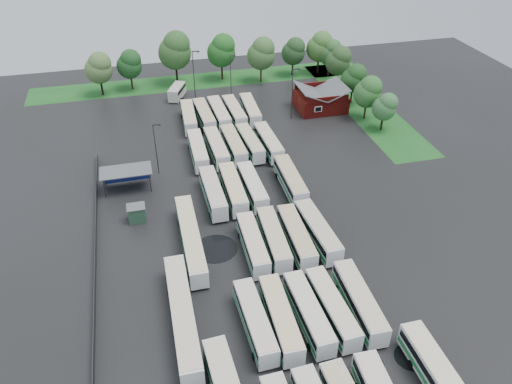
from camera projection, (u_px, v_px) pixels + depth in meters
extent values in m
plane|color=black|center=(263.00, 257.00, 68.23)|extent=(160.00, 160.00, 0.00)
cube|color=maroon|center=(320.00, 102.00, 106.33)|extent=(10.00, 8.00, 3.40)
cube|color=#4C4F51|center=(310.00, 91.00, 104.35)|extent=(5.07, 8.60, 2.19)
cube|color=#4C4F51|center=(332.00, 89.00, 105.37)|extent=(5.07, 8.60, 2.19)
cube|color=maroon|center=(328.00, 100.00, 101.89)|extent=(9.00, 0.20, 1.20)
cube|color=silver|center=(318.00, 109.00, 102.52)|extent=(1.60, 0.12, 1.20)
cylinder|color=#2D2D30|center=(104.00, 189.00, 79.03)|extent=(0.16, 0.16, 3.40)
cylinder|color=#2D2D30|center=(150.00, 182.00, 80.49)|extent=(0.16, 0.16, 3.40)
cylinder|color=#2D2D30|center=(104.00, 178.00, 81.59)|extent=(0.16, 0.16, 3.40)
cylinder|color=#2D2D30|center=(149.00, 172.00, 83.05)|extent=(0.16, 0.16, 3.40)
cube|color=#4C4F51|center=(126.00, 171.00, 80.02)|extent=(8.20, 4.20, 0.15)
cube|color=navy|center=(127.00, 175.00, 82.62)|extent=(7.60, 0.08, 2.60)
cube|color=#24442F|center=(137.00, 214.00, 74.31)|extent=(2.50, 2.00, 2.50)
cube|color=#4C4F51|center=(136.00, 207.00, 73.57)|extent=(2.70, 2.20, 0.12)
cube|color=#18541A|center=(202.00, 81.00, 120.41)|extent=(80.00, 10.00, 0.01)
cube|color=#18541A|center=(363.00, 104.00, 109.32)|extent=(10.00, 50.00, 0.01)
cube|color=#2D2D30|center=(96.00, 243.00, 69.78)|extent=(0.10, 50.00, 1.20)
cube|color=silver|center=(255.00, 321.00, 56.73)|extent=(2.68, 11.40, 2.60)
cube|color=black|center=(255.00, 318.00, 56.44)|extent=(2.73, 10.95, 0.83)
cube|color=#128646|center=(255.00, 325.00, 57.05)|extent=(2.72, 11.18, 0.57)
cube|color=beige|center=(255.00, 313.00, 55.97)|extent=(2.58, 11.06, 0.11)
cylinder|color=black|center=(263.00, 354.00, 54.57)|extent=(2.41, 0.91, 0.91)
cylinder|color=black|center=(248.00, 306.00, 60.36)|extent=(2.41, 0.91, 0.91)
cube|color=silver|center=(280.00, 318.00, 57.05)|extent=(2.71, 11.71, 2.67)
cube|color=black|center=(281.00, 315.00, 56.75)|extent=(2.75, 11.24, 0.85)
cube|color=#0F8738|center=(280.00, 322.00, 57.38)|extent=(2.75, 11.48, 0.59)
cube|color=beige|center=(281.00, 310.00, 56.27)|extent=(2.60, 11.36, 0.12)
cylinder|color=black|center=(290.00, 352.00, 54.83)|extent=(2.48, 0.93, 0.93)
cylinder|color=black|center=(271.00, 303.00, 60.79)|extent=(2.48, 0.93, 0.93)
cube|color=silver|center=(308.00, 313.00, 57.76)|extent=(2.71, 11.51, 2.62)
cube|color=black|center=(309.00, 310.00, 57.46)|extent=(2.75, 11.05, 0.84)
cube|color=#22864E|center=(308.00, 316.00, 58.09)|extent=(2.75, 11.28, 0.58)
cube|color=beige|center=(309.00, 305.00, 56.99)|extent=(2.61, 11.16, 0.11)
cylinder|color=black|center=(318.00, 345.00, 55.58)|extent=(2.43, 0.92, 0.92)
cylinder|color=black|center=(298.00, 298.00, 61.43)|extent=(2.43, 0.92, 0.92)
cube|color=silver|center=(332.00, 308.00, 58.41)|extent=(2.89, 11.51, 2.62)
cube|color=black|center=(332.00, 305.00, 58.11)|extent=(2.93, 11.06, 0.84)
cube|color=#0A7C3A|center=(332.00, 311.00, 58.73)|extent=(2.93, 11.29, 0.58)
cube|color=beige|center=(333.00, 300.00, 57.64)|extent=(2.78, 11.16, 0.11)
cylinder|color=black|center=(343.00, 339.00, 56.23)|extent=(2.43, 0.91, 0.91)
cylinder|color=black|center=(320.00, 293.00, 62.07)|extent=(2.43, 0.91, 0.91)
cube|color=silver|center=(359.00, 301.00, 59.12)|extent=(2.77, 11.86, 2.70)
cube|color=black|center=(360.00, 298.00, 58.82)|extent=(2.81, 11.39, 0.87)
cube|color=#1C8843|center=(359.00, 305.00, 59.46)|extent=(2.81, 11.63, 0.59)
cube|color=beige|center=(361.00, 293.00, 58.33)|extent=(2.66, 11.50, 0.12)
cylinder|color=black|center=(372.00, 334.00, 56.87)|extent=(2.51, 0.94, 0.94)
cylinder|color=black|center=(346.00, 287.00, 62.91)|extent=(2.51, 0.94, 0.94)
cube|color=silver|center=(253.00, 244.00, 67.85)|extent=(2.60, 11.39, 2.60)
cube|color=black|center=(253.00, 241.00, 67.56)|extent=(2.65, 10.93, 0.83)
cube|color=#198147|center=(253.00, 247.00, 68.18)|extent=(2.65, 11.16, 0.57)
cube|color=beige|center=(253.00, 236.00, 67.09)|extent=(2.50, 11.04, 0.11)
cylinder|color=black|center=(259.00, 269.00, 65.69)|extent=(2.41, 0.91, 0.91)
cylinder|color=black|center=(247.00, 235.00, 71.49)|extent=(2.41, 0.91, 0.91)
cube|color=silver|center=(274.00, 239.00, 68.71)|extent=(2.95, 11.75, 2.67)
cube|color=black|center=(274.00, 236.00, 68.41)|extent=(2.99, 11.28, 0.85)
cube|color=#148146|center=(274.00, 242.00, 69.04)|extent=(2.99, 11.52, 0.59)
cube|color=#CFBB8D|center=(274.00, 231.00, 67.93)|extent=(2.84, 11.39, 0.12)
cylinder|color=black|center=(281.00, 264.00, 66.49)|extent=(2.48, 0.93, 0.93)
cylinder|color=black|center=(266.00, 230.00, 72.44)|extent=(2.48, 0.93, 0.93)
cube|color=silver|center=(296.00, 237.00, 69.07)|extent=(2.71, 11.83, 2.70)
cube|color=black|center=(297.00, 233.00, 68.76)|extent=(2.76, 11.36, 0.86)
cube|color=#227642|center=(296.00, 240.00, 69.41)|extent=(2.75, 11.59, 0.59)
cube|color=tan|center=(297.00, 229.00, 68.28)|extent=(2.60, 11.47, 0.12)
cylinder|color=black|center=(305.00, 262.00, 66.82)|extent=(2.50, 0.94, 0.94)
cylinder|color=black|center=(288.00, 228.00, 72.85)|extent=(2.50, 0.94, 0.94)
cube|color=silver|center=(317.00, 231.00, 69.99)|extent=(3.11, 12.08, 2.74)
cube|color=black|center=(318.00, 228.00, 69.68)|extent=(3.14, 11.60, 0.88)
cube|color=#1A7B3D|center=(317.00, 235.00, 70.33)|extent=(3.14, 11.84, 0.60)
cube|color=beige|center=(318.00, 223.00, 69.18)|extent=(2.99, 11.72, 0.12)
cylinder|color=black|center=(326.00, 256.00, 67.71)|extent=(2.54, 0.96, 0.96)
cylinder|color=black|center=(308.00, 223.00, 73.83)|extent=(2.54, 0.96, 0.96)
cube|color=silver|center=(213.00, 193.00, 77.89)|extent=(2.59, 11.93, 2.73)
cube|color=black|center=(213.00, 190.00, 77.58)|extent=(2.65, 11.45, 0.87)
cube|color=#0F8845|center=(213.00, 196.00, 78.23)|extent=(2.64, 11.69, 0.60)
cube|color=beige|center=(212.00, 185.00, 77.09)|extent=(2.49, 11.57, 0.12)
cylinder|color=black|center=(218.00, 214.00, 75.62)|extent=(2.53, 0.95, 0.95)
cylinder|color=black|center=(209.00, 187.00, 81.71)|extent=(2.53, 0.95, 0.95)
cube|color=silver|center=(233.00, 189.00, 78.70)|extent=(2.62, 12.03, 2.75)
cube|color=black|center=(233.00, 186.00, 78.39)|extent=(2.68, 11.55, 0.88)
cube|color=#237B45|center=(233.00, 192.00, 79.05)|extent=(2.67, 11.79, 0.61)
cube|color=beige|center=(233.00, 181.00, 77.90)|extent=(2.52, 11.67, 0.12)
cylinder|color=black|center=(239.00, 210.00, 76.41)|extent=(2.55, 0.96, 0.96)
cylinder|color=black|center=(228.00, 183.00, 82.55)|extent=(2.55, 0.96, 0.96)
cube|color=silver|center=(252.00, 187.00, 79.40)|extent=(2.57, 11.52, 2.63)
cube|color=black|center=(252.00, 184.00, 79.10)|extent=(2.62, 11.06, 0.84)
cube|color=#128642|center=(252.00, 190.00, 79.73)|extent=(2.61, 11.29, 0.58)
cube|color=beige|center=(252.00, 179.00, 78.63)|extent=(2.47, 11.17, 0.11)
cylinder|color=black|center=(258.00, 206.00, 77.21)|extent=(2.44, 0.92, 0.92)
cylinder|color=black|center=(247.00, 181.00, 83.08)|extent=(2.44, 0.92, 0.92)
cube|color=silver|center=(290.00, 180.00, 80.77)|extent=(2.73, 12.07, 2.76)
cube|color=black|center=(291.00, 177.00, 80.46)|extent=(2.78, 11.59, 0.88)
cube|color=#1F7641|center=(290.00, 183.00, 81.11)|extent=(2.78, 11.83, 0.61)
cube|color=tan|center=(291.00, 173.00, 79.96)|extent=(2.63, 11.71, 0.12)
cylinder|color=black|center=(297.00, 201.00, 78.48)|extent=(2.56, 0.96, 0.96)
cylinder|color=black|center=(283.00, 175.00, 84.62)|extent=(2.56, 0.96, 0.96)
cube|color=silver|center=(198.00, 150.00, 88.88)|extent=(2.65, 11.76, 2.69)
cube|color=black|center=(198.00, 148.00, 88.57)|extent=(2.70, 11.29, 0.86)
cube|color=#20854A|center=(198.00, 153.00, 89.21)|extent=(2.70, 11.53, 0.59)
cube|color=beige|center=(197.00, 144.00, 88.09)|extent=(2.55, 11.41, 0.12)
cylinder|color=black|center=(202.00, 168.00, 86.64)|extent=(2.49, 0.94, 0.94)
cylinder|color=black|center=(195.00, 147.00, 92.63)|extent=(2.49, 0.94, 0.94)
cube|color=silver|center=(217.00, 148.00, 89.61)|extent=(2.74, 11.91, 2.72)
cube|color=black|center=(216.00, 145.00, 89.30)|extent=(2.79, 11.44, 0.87)
cube|color=#1D7A44|center=(217.00, 151.00, 89.95)|extent=(2.79, 11.68, 0.60)
cube|color=beige|center=(216.00, 141.00, 88.81)|extent=(2.63, 11.56, 0.12)
cylinder|color=black|center=(221.00, 165.00, 87.34)|extent=(2.52, 0.95, 0.95)
cylinder|color=black|center=(213.00, 145.00, 93.41)|extent=(2.52, 0.95, 0.95)
cube|color=silver|center=(234.00, 145.00, 90.52)|extent=(2.76, 11.81, 2.69)
cube|color=black|center=(234.00, 142.00, 90.22)|extent=(2.81, 11.34, 0.86)
cube|color=#088235|center=(234.00, 148.00, 90.86)|extent=(2.81, 11.58, 0.59)
cube|color=tan|center=(233.00, 138.00, 89.73)|extent=(2.66, 11.46, 0.12)
cylinder|color=black|center=(238.00, 162.00, 88.28)|extent=(2.50, 0.94, 0.94)
cylinder|color=black|center=(230.00, 142.00, 94.29)|extent=(2.50, 0.94, 0.94)
cube|color=silver|center=(250.00, 143.00, 91.24)|extent=(2.95, 11.45, 2.60)
cube|color=black|center=(250.00, 141.00, 90.94)|extent=(2.98, 11.00, 0.83)
cube|color=#0E7D41|center=(250.00, 146.00, 91.56)|extent=(2.98, 11.22, 0.57)
cube|color=#CBBA8F|center=(250.00, 137.00, 90.47)|extent=(2.83, 11.10, 0.11)
cylinder|color=black|center=(255.00, 159.00, 89.07)|extent=(2.41, 0.91, 0.91)
cylinder|color=black|center=(246.00, 140.00, 94.87)|extent=(2.41, 0.91, 0.91)
cube|color=silver|center=(268.00, 142.00, 91.34)|extent=(2.76, 11.81, 2.69)
cube|color=black|center=(268.00, 140.00, 91.04)|extent=(2.80, 11.34, 0.86)
cube|color=#0B7A3C|center=(268.00, 145.00, 91.68)|extent=(2.80, 11.58, 0.59)
cube|color=beige|center=(268.00, 136.00, 90.55)|extent=(2.65, 11.46, 0.12)
cylinder|color=black|center=(274.00, 159.00, 89.10)|extent=(2.50, 0.94, 0.94)
cylinder|color=black|center=(263.00, 139.00, 95.11)|extent=(2.50, 0.94, 0.94)
cube|color=silver|center=(189.00, 117.00, 100.00)|extent=(3.02, 11.70, 2.66)
cube|color=black|center=(189.00, 115.00, 99.70)|extent=(3.05, 11.24, 0.85)
cube|color=#217747|center=(189.00, 120.00, 100.33)|extent=(3.05, 11.48, 0.58)
cube|color=beige|center=(188.00, 111.00, 99.22)|extent=(2.90, 11.35, 0.12)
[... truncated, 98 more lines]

